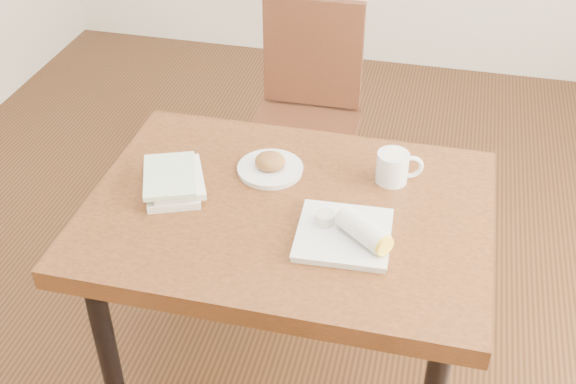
% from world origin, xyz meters
% --- Properties ---
extents(ground, '(4.00, 5.00, 0.01)m').
position_xyz_m(ground, '(0.00, 0.00, -0.01)').
color(ground, '#472814').
rests_on(ground, ground).
extents(table, '(1.14, 0.83, 0.75)m').
position_xyz_m(table, '(0.00, 0.00, 0.66)').
color(table, brown).
rests_on(table, ground).
extents(chair_far, '(0.43, 0.43, 0.95)m').
position_xyz_m(chair_far, '(-0.14, 0.92, 0.55)').
color(chair_far, '#4C2315').
rests_on(chair_far, ground).
extents(plate_scone, '(0.20, 0.20, 0.06)m').
position_xyz_m(plate_scone, '(-0.09, 0.15, 0.77)').
color(plate_scone, white).
rests_on(plate_scone, table).
extents(coffee_mug, '(0.14, 0.09, 0.10)m').
position_xyz_m(coffee_mug, '(0.27, 0.19, 0.80)').
color(coffee_mug, white).
rests_on(coffee_mug, table).
extents(plate_burrito, '(0.27, 0.26, 0.08)m').
position_xyz_m(plate_burrito, '(0.19, -0.11, 0.78)').
color(plate_burrito, white).
rests_on(plate_burrito, table).
extents(book_stack, '(0.24, 0.27, 0.06)m').
position_xyz_m(book_stack, '(-0.34, 0.00, 0.78)').
color(book_stack, white).
rests_on(book_stack, table).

